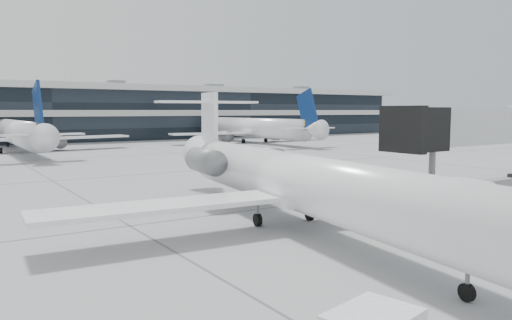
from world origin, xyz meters
TOP-DOWN VIEW (x-y plane):
  - ground at (0.00, 0.00)m, footprint 220.00×220.00m
  - terminal at (0.00, 82.00)m, footprint 170.00×22.00m
  - bg_jet_center at (-8.00, 55.00)m, footprint 32.00×40.00m
  - bg_jet_right at (32.00, 55.00)m, footprint 32.00×40.00m
  - regional_jet at (-3.00, -5.09)m, footprint 25.43×31.73m
  - jet_bridge at (20.41, -0.91)m, footprint 20.12×4.47m
  - ramp_worker at (-0.84, -9.64)m, footprint 0.82×0.80m
  - traffic_cone at (-10.44, 4.36)m, footprint 0.45×0.45m

SIDE VIEW (x-z plane):
  - ground at x=0.00m, z-range 0.00..0.00m
  - bg_jet_center at x=-8.00m, z-range -4.80..4.80m
  - bg_jet_right at x=32.00m, z-range -4.80..4.80m
  - traffic_cone at x=-10.44m, z-range -0.01..0.49m
  - ramp_worker at x=-0.84m, z-range 0.00..1.91m
  - regional_jet at x=-3.00m, z-range -1.16..6.17m
  - jet_bridge at x=20.41m, z-range 1.48..7.96m
  - terminal at x=0.00m, z-range 0.00..10.00m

